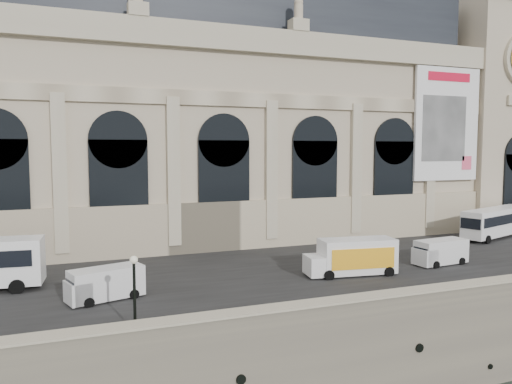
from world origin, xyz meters
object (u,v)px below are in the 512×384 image
lamp_left (135,295)px  van_c (438,252)px  box_truck (352,257)px  bus_right (496,221)px  van_b (102,284)px

lamp_left → van_c: bearing=14.2°
box_truck → bus_right: bearing=19.3°
bus_right → box_truck: bearing=-160.7°
bus_right → van_c: 17.47m
van_b → lamp_left: 6.90m
van_b → lamp_left: bearing=-79.3°
bus_right → lamp_left: bearing=-160.4°
bus_right → box_truck: (-24.30, -8.49, -0.43)m
van_b → lamp_left: size_ratio=1.22×
van_b → van_c: bearing=0.3°
lamp_left → bus_right: bearing=19.6°
bus_right → van_b: size_ratio=2.21×
bus_right → box_truck: bus_right is taller
bus_right → lamp_left: 44.97m
van_b → bus_right: bearing=10.9°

